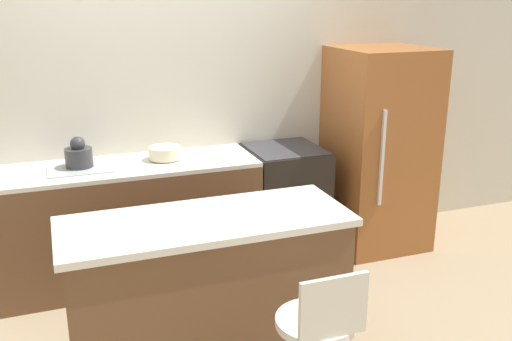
% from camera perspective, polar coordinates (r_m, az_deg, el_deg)
% --- Properties ---
extents(ground_plane, '(14.00, 14.00, 0.00)m').
position_cam_1_polar(ground_plane, '(4.24, -7.55, -11.69)').
color(ground_plane, '#998466').
extents(wall_back, '(8.00, 0.06, 2.60)m').
position_cam_1_polar(wall_back, '(4.41, -10.12, 7.32)').
color(wall_back, beige).
rests_on(wall_back, ground_plane).
extents(back_counter, '(1.84, 0.59, 0.89)m').
position_cam_1_polar(back_counter, '(4.29, -12.34, -5.04)').
color(back_counter, brown).
rests_on(back_counter, ground_plane).
extents(kitchen_island, '(1.58, 0.62, 0.88)m').
position_cam_1_polar(kitchen_island, '(3.30, -4.82, -11.83)').
color(kitchen_island, brown).
rests_on(kitchen_island, ground_plane).
extents(oven_range, '(0.58, 0.61, 0.89)m').
position_cam_1_polar(oven_range, '(4.59, 2.86, -3.13)').
color(oven_range, black).
rests_on(oven_range, ground_plane).
extents(refrigerator, '(0.73, 0.74, 1.64)m').
position_cam_1_polar(refrigerator, '(4.79, 12.13, 2.10)').
color(refrigerator, '#995628').
rests_on(refrigerator, ground_plane).
extents(kettle, '(0.19, 0.19, 0.22)m').
position_cam_1_polar(kettle, '(4.13, -17.31, 1.49)').
color(kettle, '#333338').
rests_on(kettle, back_counter).
extents(mixing_bowl, '(0.23, 0.23, 0.09)m').
position_cam_1_polar(mixing_bowl, '(4.21, -9.06, 1.78)').
color(mixing_bowl, beige).
rests_on(mixing_bowl, back_counter).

